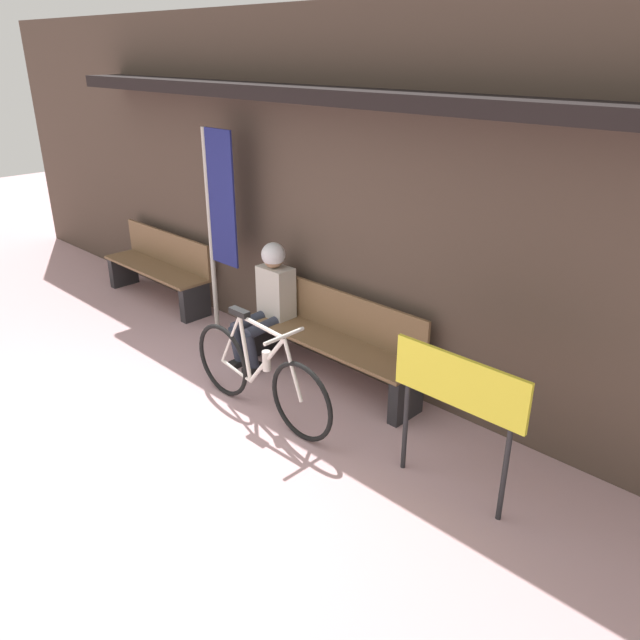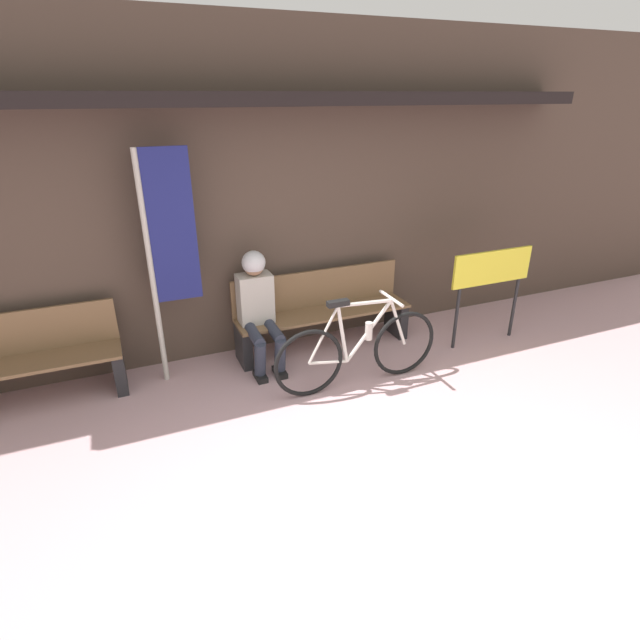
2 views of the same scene
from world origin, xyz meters
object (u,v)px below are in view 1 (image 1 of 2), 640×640
at_px(park_bench_far, 159,269).
at_px(signboard, 458,392).
at_px(banner_pole, 218,211).
at_px(person_seated, 269,295).
at_px(bicycle, 259,375).
at_px(park_bench_near, 332,340).

distance_m(park_bench_far, signboard, 4.63).
bearing_deg(banner_pole, person_seated, -3.58).
bearing_deg(signboard, person_seated, 168.52).
height_order(bicycle, banner_pole, banner_pole).
bearing_deg(bicycle, banner_pole, 152.16).
xyz_separation_m(park_bench_near, park_bench_far, (-2.88, -0.00, -0.01)).
bearing_deg(person_seated, bicycle, -45.88).
height_order(park_bench_far, banner_pole, banner_pole).
distance_m(park_bench_near, banner_pole, 1.80).
xyz_separation_m(park_bench_near, bicycle, (-0.00, -0.87, -0.03)).
relative_size(banner_pole, signboard, 2.04).
bearing_deg(park_bench_far, person_seated, -3.03).
bearing_deg(bicycle, park_bench_near, 89.71).
xyz_separation_m(person_seated, signboard, (2.43, -0.49, 0.12)).
bearing_deg(banner_pole, park_bench_near, 2.50).
relative_size(park_bench_near, banner_pole, 0.88).
bearing_deg(park_bench_near, bicycle, -90.29).
xyz_separation_m(bicycle, park_bench_far, (-2.87, 0.87, 0.02)).
height_order(park_bench_far, signboard, signboard).
distance_m(person_seated, signboard, 2.48).
bearing_deg(park_bench_near, park_bench_far, -179.95).
bearing_deg(person_seated, banner_pole, 176.42).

